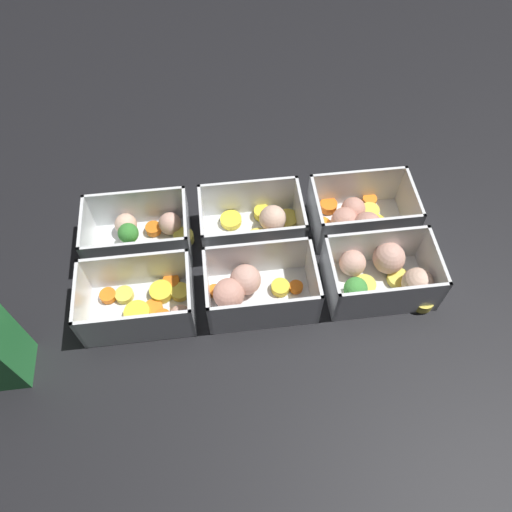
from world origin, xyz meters
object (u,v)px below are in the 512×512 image
container_far_center (251,288)px  container_far_right (145,304)px  container_near_right (142,234)px  container_far_left (384,274)px  container_near_center (258,227)px  container_near_left (360,219)px

container_far_center → container_far_right: size_ratio=0.99×
container_far_right → container_far_center: bearing=-178.0°
container_near_right → container_far_right: same height
container_far_right → container_far_left: bearing=-179.0°
container_near_center → container_near_right: 0.19m
container_far_left → container_far_center: (0.21, 0.00, 0.00)m
container_far_left → container_far_center: bearing=0.3°
container_near_left → container_near_center: (0.17, -0.00, 0.00)m
container_near_right → container_far_center: same height
container_far_left → container_far_center: same height
container_near_left → container_near_center: same height
container_near_left → container_far_center: 0.23m
container_near_right → container_far_left: size_ratio=1.01×
container_far_center → container_far_left: bearing=-179.7°
container_near_left → container_far_left: same height
container_near_center → container_far_left: size_ratio=1.01×
container_near_left → container_far_left: bearing=95.7°
container_near_center → container_far_left: (-0.18, 0.11, 0.00)m
container_near_left → container_near_right: bearing=-1.5°
container_far_center → container_far_right: same height
container_near_right → container_far_center: bearing=143.7°
container_near_left → container_near_right: 0.36m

